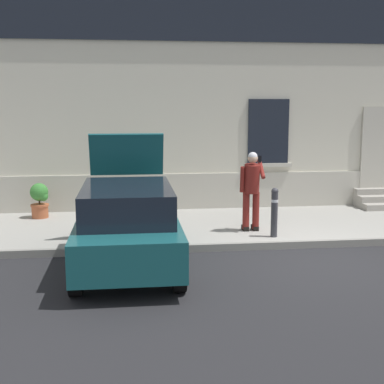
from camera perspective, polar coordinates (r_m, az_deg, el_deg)
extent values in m
plane|color=#232326|center=(10.21, 13.06, -7.33)|extent=(80.00, 80.00, 0.00)
cube|color=#99968E|center=(12.77, 8.78, -3.48)|extent=(24.00, 3.60, 0.15)
cube|color=gray|center=(11.04, 11.40, -5.59)|extent=(24.00, 0.12, 0.15)
cube|color=beige|center=(14.89, 6.48, 12.63)|extent=(24.00, 1.40, 7.50)
cube|color=#BCB7A8|center=(14.36, 6.91, -0.06)|extent=(24.00, 0.08, 1.10)
cube|color=maroon|center=(15.44, 19.78, 4.33)|extent=(1.00, 0.08, 2.10)
cube|color=#BCB7A8|center=(15.42, 19.82, 4.51)|extent=(1.16, 0.06, 2.24)
cube|color=black|center=(14.25, 8.26, 6.51)|extent=(1.10, 0.06, 1.70)
cube|color=#BCB7A8|center=(14.30, 8.20, 2.90)|extent=(1.30, 0.12, 0.10)
cube|color=black|center=(14.35, 7.31, 18.57)|extent=(16.80, 0.06, 1.40)
cube|color=#9E998E|center=(15.48, 19.73, -0.47)|extent=(1.51, 0.32, 0.48)
cube|color=#165156|center=(9.56, -6.97, -4.44)|extent=(1.77, 4.01, 0.64)
cube|color=black|center=(9.29, -7.05, -1.07)|extent=(1.55, 2.41, 0.56)
cube|color=black|center=(11.58, -6.93, -3.12)|extent=(1.66, 0.11, 0.20)
cube|color=yellow|center=(11.54, -6.94, -2.25)|extent=(0.52, 0.02, 0.12)
cube|color=#B21414|center=(11.51, -10.73, -1.05)|extent=(0.16, 0.04, 0.18)
cube|color=#B21414|center=(11.51, -3.21, -0.91)|extent=(0.16, 0.04, 0.18)
cube|color=#165156|center=(10.79, -7.09, 4.05)|extent=(1.49, 0.37, 0.87)
cylinder|color=black|center=(8.35, -12.48, -8.95)|extent=(0.20, 0.60, 0.60)
cylinder|color=black|center=(8.34, -1.41, -8.75)|extent=(0.20, 0.60, 0.60)
cylinder|color=black|center=(11.03, -11.06, -4.39)|extent=(0.20, 0.60, 0.60)
cylinder|color=black|center=(11.02, -2.77, -4.23)|extent=(0.20, 0.60, 0.60)
cylinder|color=#333338|center=(11.18, 8.89, -2.44)|extent=(0.14, 0.14, 0.95)
sphere|color=#333338|center=(11.09, 8.96, 0.07)|extent=(0.15, 0.15, 0.15)
cylinder|color=silver|center=(11.12, 8.93, -0.95)|extent=(0.15, 0.15, 0.06)
cylinder|color=#333338|center=(10.77, -8.70, -2.89)|extent=(0.14, 0.14, 0.95)
sphere|color=#333338|center=(10.67, -8.77, -0.29)|extent=(0.15, 0.15, 0.15)
cylinder|color=silver|center=(10.71, -8.74, -1.35)|extent=(0.15, 0.15, 0.06)
cylinder|color=maroon|center=(11.63, 5.86, -2.04)|extent=(0.15, 0.15, 0.82)
cube|color=black|center=(11.77, 5.77, -3.89)|extent=(0.12, 0.28, 0.10)
cylinder|color=maroon|center=(11.68, 6.92, -2.01)|extent=(0.15, 0.15, 0.82)
cube|color=black|center=(11.82, 6.81, -3.85)|extent=(0.12, 0.28, 0.10)
cylinder|color=maroon|center=(11.50, 6.49, 1.46)|extent=(0.34, 0.40, 0.65)
sphere|color=tan|center=(11.40, 6.59, 3.65)|extent=(0.22, 0.22, 0.22)
sphere|color=silver|center=(11.40, 6.59, 3.80)|extent=(0.21, 0.21, 0.21)
cylinder|color=maroon|center=(11.43, 5.45, 1.36)|extent=(0.09, 0.15, 0.57)
cylinder|color=maroon|center=(11.50, 7.51, 2.48)|extent=(0.09, 0.44, 0.40)
cube|color=black|center=(11.42, 7.35, 3.54)|extent=(0.07, 0.02, 0.15)
cylinder|color=#B25B38|center=(13.50, -16.13, -1.97)|extent=(0.40, 0.40, 0.34)
cylinder|color=#B25B38|center=(13.47, -16.15, -1.39)|extent=(0.44, 0.44, 0.05)
cylinder|color=#47331E|center=(13.45, -16.18, -0.76)|extent=(0.04, 0.04, 0.24)
sphere|color=#387F33|center=(13.42, -16.22, 0.00)|extent=(0.44, 0.44, 0.44)
sphere|color=#387F33|center=(13.37, -15.81, -0.45)|extent=(0.24, 0.24, 0.24)
cylinder|color=beige|center=(13.32, -7.89, -1.84)|extent=(0.40, 0.40, 0.34)
cylinder|color=beige|center=(13.29, -7.90, -1.25)|extent=(0.44, 0.44, 0.05)
cylinder|color=#47331E|center=(13.26, -7.92, -0.61)|extent=(0.04, 0.04, 0.24)
sphere|color=#286B2D|center=(13.23, -7.94, 0.16)|extent=(0.44, 0.44, 0.44)
sphere|color=#286B2D|center=(13.20, -7.50, -0.30)|extent=(0.24, 0.24, 0.24)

